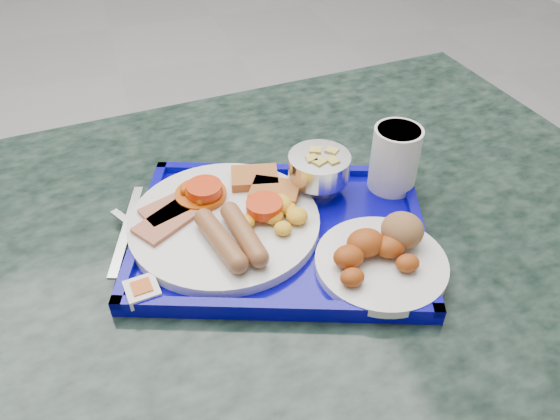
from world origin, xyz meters
name	(u,v)px	position (x,y,z in m)	size (l,w,h in m)	color
floor	(158,229)	(0.00, 0.00, 0.00)	(6.00, 6.00, 0.00)	gray
table	(259,323)	(0.11, -0.98, 0.59)	(1.34, 0.95, 0.80)	slate
tray	(280,234)	(0.14, -1.00, 0.81)	(0.49, 0.43, 0.02)	#070398
main_plate	(230,217)	(0.08, -0.96, 0.83)	(0.28, 0.28, 0.04)	silver
bread_plate	(383,253)	(0.25, -1.10, 0.83)	(0.18, 0.18, 0.06)	silver
fruit_bowl	(319,168)	(0.23, -0.92, 0.85)	(0.10, 0.10, 0.07)	#BBBBBE
juice_cup	(395,157)	(0.34, -0.95, 0.87)	(0.07, 0.07, 0.10)	silver
spoon	(160,202)	(-0.01, -0.88, 0.82)	(0.11, 0.18, 0.01)	#BBBBBE
knife	(127,229)	(-0.07, -0.93, 0.81)	(0.01, 0.19, 0.00)	#BBBBBE
jam_packet	(142,291)	(-0.06, -1.06, 0.82)	(0.05, 0.05, 0.02)	white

